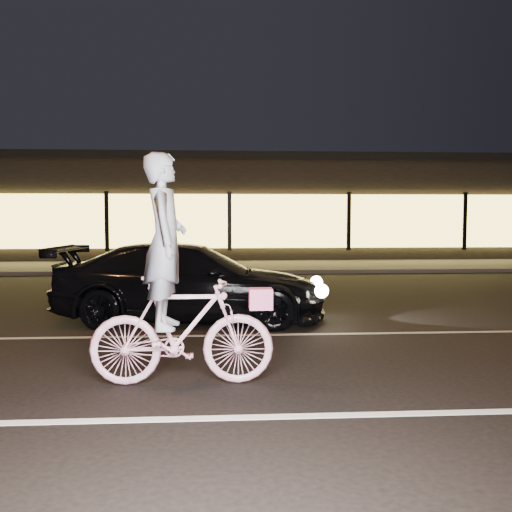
{
  "coord_description": "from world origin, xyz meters",
  "views": [
    {
      "loc": [
        -0.42,
        -6.43,
        1.78
      ],
      "look_at": [
        0.05,
        0.6,
        1.29
      ],
      "focal_mm": 40.0,
      "sensor_mm": 36.0,
      "label": 1
    }
  ],
  "objects": [
    {
      "name": "ground",
      "position": [
        0.0,
        0.0,
        0.0
      ],
      "size": [
        90.0,
        90.0,
        0.0
      ],
      "primitive_type": "plane",
      "color": "black",
      "rests_on": "ground"
    },
    {
      "name": "lane_stripe_near",
      "position": [
        0.0,
        -1.5,
        0.0
      ],
      "size": [
        60.0,
        0.12,
        0.01
      ],
      "primitive_type": "cube",
      "color": "silver",
      "rests_on": "ground"
    },
    {
      "name": "lane_stripe_far",
      "position": [
        0.0,
        2.0,
        0.0
      ],
      "size": [
        60.0,
        0.1,
        0.01
      ],
      "primitive_type": "cube",
      "color": "gray",
      "rests_on": "ground"
    },
    {
      "name": "sidewalk",
      "position": [
        0.0,
        13.0,
        0.06
      ],
      "size": [
        30.0,
        4.0,
        0.12
      ],
      "primitive_type": "cube",
      "color": "#383533",
      "rests_on": "ground"
    },
    {
      "name": "storefront",
      "position": [
        0.0,
        18.97,
        2.15
      ],
      "size": [
        25.4,
        8.42,
        4.2
      ],
      "color": "black",
      "rests_on": "ground"
    },
    {
      "name": "cyclist",
      "position": [
        -0.85,
        -0.46,
        0.87
      ],
      "size": [
        1.94,
        0.67,
        2.44
      ],
      "rotation": [
        0.0,
        0.0,
        1.57
      ],
      "color": "#D7457E",
      "rests_on": "ground"
    },
    {
      "name": "sedan",
      "position": [
        -0.9,
        3.23,
        0.66
      ],
      "size": [
        4.73,
        2.31,
        1.32
      ],
      "rotation": [
        0.0,
        0.0,
        1.47
      ],
      "color": "black",
      "rests_on": "ground"
    }
  ]
}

